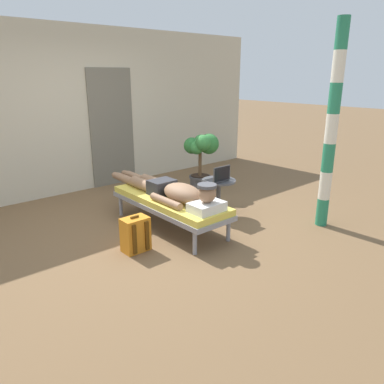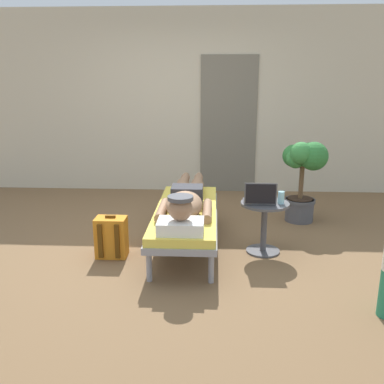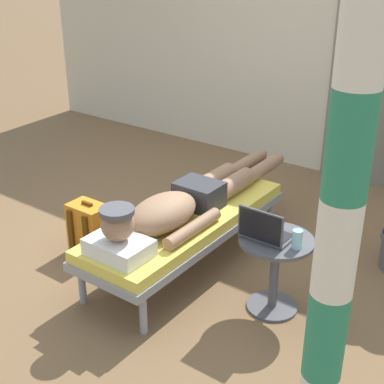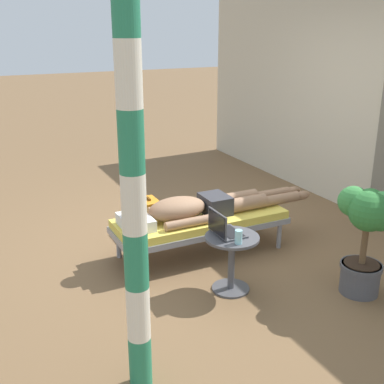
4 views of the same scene
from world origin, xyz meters
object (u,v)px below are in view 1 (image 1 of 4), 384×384
at_px(drink_glass, 228,174).
at_px(porch_post, 331,129).
at_px(laptop, 218,177).
at_px(potted_plant, 202,154).
at_px(backpack, 135,235).
at_px(person_reclining, 171,190).
at_px(lounge_chair, 170,202).
at_px(side_table, 219,191).

bearing_deg(drink_glass, porch_post, -60.34).
xyz_separation_m(laptop, potted_plant, (0.63, 1.03, 0.07)).
relative_size(backpack, potted_plant, 0.42).
xyz_separation_m(person_reclining, potted_plant, (1.36, 0.91, 0.13)).
distance_m(drink_glass, potted_plant, 1.09).
relative_size(laptop, backpack, 0.73).
relative_size(laptop, potted_plant, 0.31).
distance_m(laptop, drink_glass, 0.21).
distance_m(person_reclining, backpack, 0.83).
bearing_deg(backpack, porch_post, -22.94).
xyz_separation_m(laptop, drink_glass, (0.21, 0.02, 0.00)).
bearing_deg(laptop, drink_glass, 6.10).
xyz_separation_m(lounge_chair, side_table, (0.79, -0.10, 0.01)).
bearing_deg(lounge_chair, backpack, -158.17).
height_order(side_table, laptop, laptop).
distance_m(side_table, porch_post, 1.69).
height_order(drink_glass, backpack, drink_glass).
height_order(backpack, porch_post, porch_post).
relative_size(person_reclining, porch_post, 0.84).
relative_size(side_table, potted_plant, 0.52).
relative_size(potted_plant, porch_post, 0.39).
xyz_separation_m(lounge_chair, potted_plant, (1.36, 0.87, 0.31)).
distance_m(person_reclining, laptop, 0.74).
bearing_deg(person_reclining, lounge_chair, 90.00).
xyz_separation_m(side_table, porch_post, (0.80, -1.16, 0.93)).
bearing_deg(lounge_chair, drink_glass, -7.86).
height_order(person_reclining, side_table, person_reclining).
xyz_separation_m(potted_plant, porch_post, (0.23, -2.14, 0.64)).
distance_m(laptop, porch_post, 1.57).
height_order(lounge_chair, potted_plant, potted_plant).
relative_size(lounge_chair, potted_plant, 1.80).
height_order(drink_glass, potted_plant, potted_plant).
bearing_deg(side_table, potted_plant, 59.73).
bearing_deg(lounge_chair, potted_plant, 32.72).
relative_size(lounge_chair, laptop, 5.82).
distance_m(lounge_chair, backpack, 0.79).
bearing_deg(backpack, laptop, 5.35).
distance_m(lounge_chair, drink_glass, 0.98).
relative_size(drink_glass, potted_plant, 0.12).
xyz_separation_m(side_table, backpack, (-1.51, -0.19, -0.16)).
height_order(laptop, potted_plant, potted_plant).
relative_size(person_reclining, side_table, 4.15).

